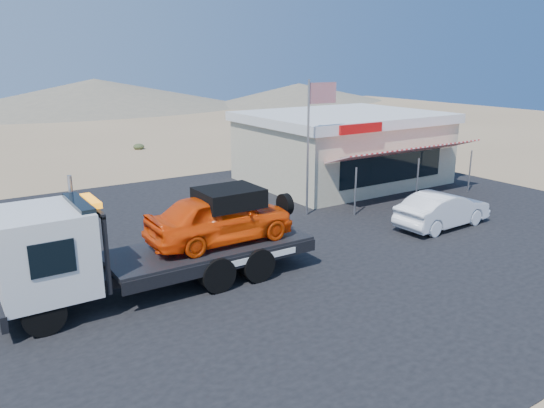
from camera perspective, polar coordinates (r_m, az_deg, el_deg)
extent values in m
plane|color=#967A55|center=(18.06, 0.30, -7.01)|extent=(120.00, 120.00, 0.00)
cube|color=black|center=(21.43, 0.35, -3.29)|extent=(32.00, 24.00, 0.02)
cylinder|color=black|center=(15.02, -23.34, -10.88)|extent=(1.10, 0.33, 1.10)
cylinder|color=black|center=(17.01, -24.69, -7.92)|extent=(1.10, 0.33, 1.10)
cylinder|color=black|center=(16.36, -6.05, -7.43)|extent=(1.10, 0.60, 1.10)
cylinder|color=black|center=(18.21, -9.22, -5.11)|extent=(1.10, 0.60, 1.10)
cylinder|color=black|center=(17.00, -1.75, -6.44)|extent=(1.10, 0.60, 1.10)
cylinder|color=black|center=(18.79, -5.25, -4.32)|extent=(1.10, 0.60, 1.10)
cube|color=black|center=(16.89, -10.44, -6.25)|extent=(8.99, 1.10, 0.33)
cube|color=silver|center=(15.58, -23.40, -4.69)|extent=(2.41, 2.58, 2.30)
cube|color=black|center=(15.52, -19.94, -1.42)|extent=(0.38, 2.19, 0.99)
cube|color=black|center=(15.84, -18.52, -4.08)|extent=(0.11, 2.41, 2.19)
cube|color=orange|center=(15.48, -18.91, 0.32)|extent=(0.27, 1.32, 0.16)
cube|color=black|center=(17.24, -6.79, -4.56)|extent=(6.58, 2.52, 0.16)
imported|color=#FF4809|center=(17.14, -5.58, -1.46)|extent=(4.82, 1.94, 1.64)
cube|color=black|center=(17.12, -4.66, 0.71)|extent=(1.97, 1.64, 0.60)
imported|color=white|center=(23.29, 17.90, -0.58)|extent=(4.58, 1.77, 1.49)
cube|color=#BDB28F|center=(30.66, 7.49, 5.63)|extent=(10.00, 8.00, 3.40)
cube|color=white|center=(30.39, 7.62, 9.25)|extent=(10.40, 8.40, 0.50)
cube|color=red|center=(25.58, 9.56, 8.01)|extent=(2.60, 0.12, 0.45)
cube|color=black|center=(27.82, 12.85, 3.94)|extent=(7.00, 0.06, 1.60)
cube|color=red|center=(27.06, 14.30, 5.58)|extent=(9.00, 1.73, 0.61)
cylinder|color=#99999E|center=(24.01, 8.96, 1.35)|extent=(0.08, 0.08, 2.20)
cylinder|color=#99999E|center=(26.79, 15.36, 2.46)|extent=(0.08, 0.08, 2.20)
cylinder|color=#99999E|center=(29.86, 20.51, 3.33)|extent=(0.08, 0.08, 2.20)
cylinder|color=#99999E|center=(23.40, 3.88, 5.89)|extent=(0.10, 0.10, 6.00)
cube|color=#B20C14|center=(23.58, 5.48, 11.81)|extent=(1.50, 0.02, 0.90)
ellipsoid|color=#374726|center=(42.68, -14.14, 6.05)|extent=(0.86, 0.86, 0.46)
cone|color=#726B59|center=(74.60, -18.46, 11.05)|extent=(44.00, 44.00, 4.20)
cone|color=#726B59|center=(84.04, 2.88, 11.82)|extent=(32.00, 32.00, 3.00)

